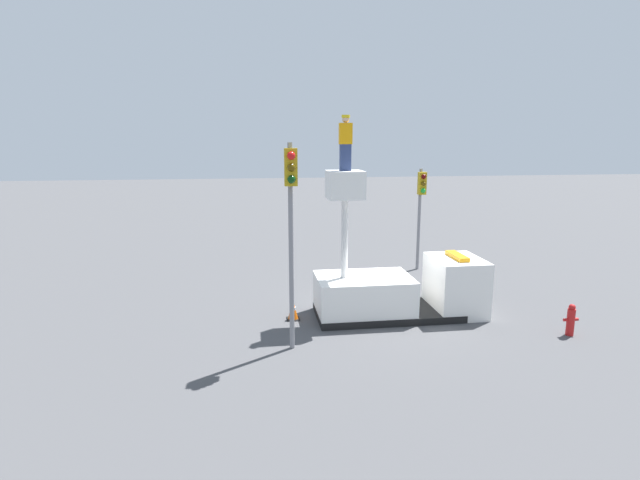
{
  "coord_description": "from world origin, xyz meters",
  "views": [
    {
      "loc": [
        -4.57,
        -15.85,
        6.03
      ],
      "look_at": [
        -2.49,
        -1.12,
        2.96
      ],
      "focal_mm": 28.0,
      "sensor_mm": 36.0,
      "label": 1
    }
  ],
  "objects_px": {
    "bucket_truck": "(397,288)",
    "traffic_cone_rear": "(293,310)",
    "traffic_light_across": "(421,199)",
    "traffic_light_pole": "(291,207)",
    "fire_hydrant": "(571,320)",
    "worker": "(345,143)"
  },
  "relations": [
    {
      "from": "bucket_truck",
      "to": "traffic_cone_rear",
      "type": "bearing_deg",
      "value": 178.65
    },
    {
      "from": "traffic_cone_rear",
      "to": "worker",
      "type": "bearing_deg",
      "value": -2.81
    },
    {
      "from": "traffic_light_pole",
      "to": "traffic_cone_rear",
      "type": "relative_size",
      "value": 8.39
    },
    {
      "from": "bucket_truck",
      "to": "traffic_light_pole",
      "type": "distance_m",
      "value": 5.51
    },
    {
      "from": "traffic_cone_rear",
      "to": "bucket_truck",
      "type": "bearing_deg",
      "value": -1.35
    },
    {
      "from": "traffic_light_across",
      "to": "traffic_cone_rear",
      "type": "distance_m",
      "value": 8.96
    },
    {
      "from": "fire_hydrant",
      "to": "traffic_light_across",
      "type": "bearing_deg",
      "value": 104.26
    },
    {
      "from": "traffic_light_pole",
      "to": "traffic_light_across",
      "type": "relative_size",
      "value": 1.27
    },
    {
      "from": "traffic_light_pole",
      "to": "traffic_cone_rear",
      "type": "xyz_separation_m",
      "value": [
        0.23,
        2.46,
        -3.82
      ]
    },
    {
      "from": "fire_hydrant",
      "to": "traffic_cone_rear",
      "type": "bearing_deg",
      "value": 162.96
    },
    {
      "from": "fire_hydrant",
      "to": "traffic_cone_rear",
      "type": "xyz_separation_m",
      "value": [
        -8.4,
        2.57,
        -0.16
      ]
    },
    {
      "from": "traffic_cone_rear",
      "to": "fire_hydrant",
      "type": "bearing_deg",
      "value": -17.04
    },
    {
      "from": "worker",
      "to": "bucket_truck",
      "type": "bearing_deg",
      "value": 0.0
    },
    {
      "from": "bucket_truck",
      "to": "traffic_cone_rear",
      "type": "xyz_separation_m",
      "value": [
        -3.59,
        0.08,
        -0.63
      ]
    },
    {
      "from": "bucket_truck",
      "to": "traffic_light_pole",
      "type": "bearing_deg",
      "value": -148.12
    },
    {
      "from": "worker",
      "to": "traffic_light_pole",
      "type": "bearing_deg",
      "value": -129.46
    },
    {
      "from": "traffic_cone_rear",
      "to": "traffic_light_pole",
      "type": "bearing_deg",
      "value": -95.28
    },
    {
      "from": "traffic_light_pole",
      "to": "fire_hydrant",
      "type": "height_order",
      "value": "traffic_light_pole"
    },
    {
      "from": "fire_hydrant",
      "to": "bucket_truck",
      "type": "bearing_deg",
      "value": 152.65
    },
    {
      "from": "bucket_truck",
      "to": "traffic_light_across",
      "type": "bearing_deg",
      "value": 64.36
    },
    {
      "from": "worker",
      "to": "fire_hydrant",
      "type": "xyz_separation_m",
      "value": [
        6.67,
        -2.49,
        -5.36
      ]
    },
    {
      "from": "bucket_truck",
      "to": "worker",
      "type": "distance_m",
      "value": 5.24
    }
  ]
}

